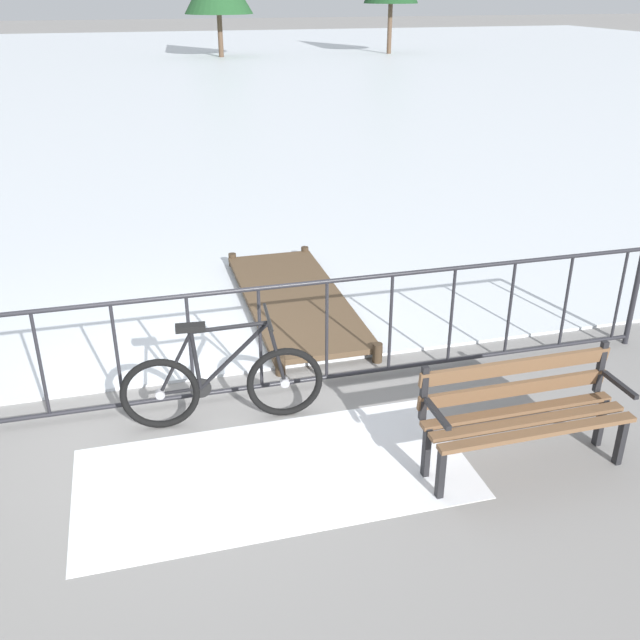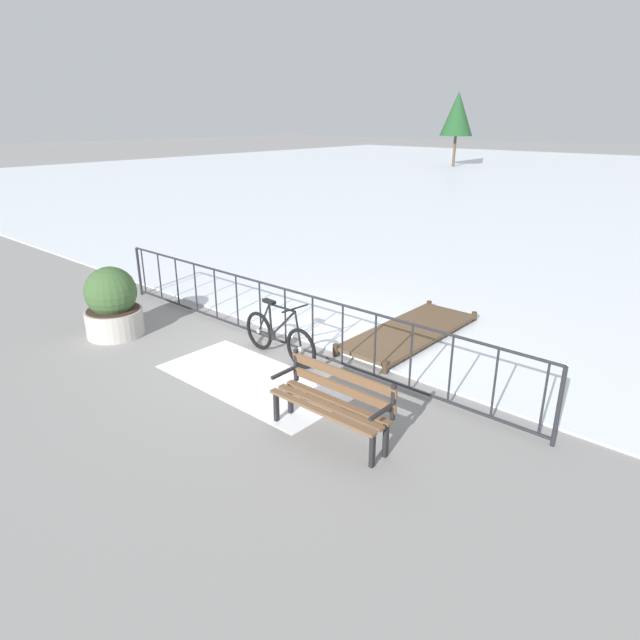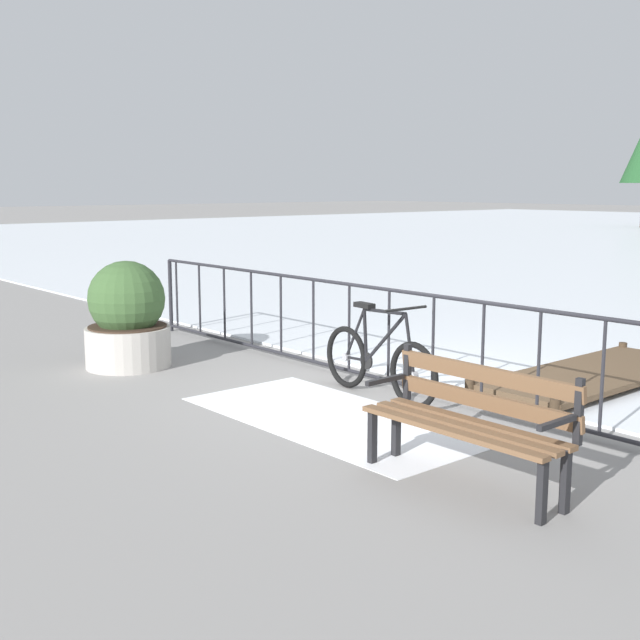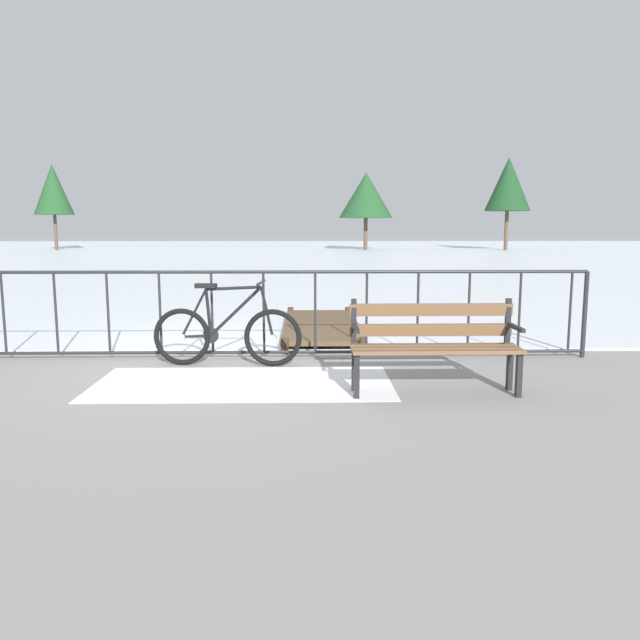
% 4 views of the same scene
% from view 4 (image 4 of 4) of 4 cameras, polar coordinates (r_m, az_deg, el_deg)
% --- Properties ---
extents(ground_plane, '(160.00, 160.00, 0.00)m').
position_cam_4_polar(ground_plane, '(7.70, -9.67, -3.50)').
color(ground_plane, gray).
extents(frozen_pond, '(80.00, 56.00, 0.03)m').
position_cam_4_polar(frozen_pond, '(35.90, -3.05, 6.05)').
color(frozen_pond, silver).
rests_on(frozen_pond, ground).
extents(snow_patch, '(3.02, 1.43, 0.01)m').
position_cam_4_polar(snow_patch, '(6.48, -6.96, -5.70)').
color(snow_patch, white).
rests_on(snow_patch, ground).
extents(railing_fence, '(9.06, 0.06, 1.07)m').
position_cam_4_polar(railing_fence, '(7.61, -9.77, 0.63)').
color(railing_fence, '#232328').
rests_on(railing_fence, ground).
extents(bicycle_near_railing, '(1.71, 0.52, 0.97)m').
position_cam_4_polar(bicycle_near_railing, '(7.24, -8.46, -1.27)').
color(bicycle_near_railing, black).
rests_on(bicycle_near_railing, ground).
extents(park_bench, '(1.60, 0.49, 0.89)m').
position_cam_4_polar(park_bench, '(6.12, 10.29, -1.75)').
color(park_bench, brown).
rests_on(park_bench, ground).
extents(wooden_dock, '(1.10, 3.07, 0.20)m').
position_cam_4_polar(wooden_dock, '(9.36, 0.12, -0.50)').
color(wooden_dock, brown).
rests_on(wooden_dock, ground).
extents(tree_far_west, '(2.44, 2.44, 5.44)m').
position_cam_4_polar(tree_far_west, '(44.10, -23.07, 10.83)').
color(tree_far_west, brown).
rests_on(tree_far_west, ground).
extents(tree_west_mid, '(3.44, 3.44, 4.93)m').
position_cam_4_polar(tree_west_mid, '(40.95, 4.20, 11.21)').
color(tree_west_mid, brown).
rests_on(tree_west_mid, ground).
extents(tree_centre, '(2.86, 2.86, 5.88)m').
position_cam_4_polar(tree_centre, '(42.44, 16.72, 11.72)').
color(tree_centre, brown).
rests_on(tree_centre, ground).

